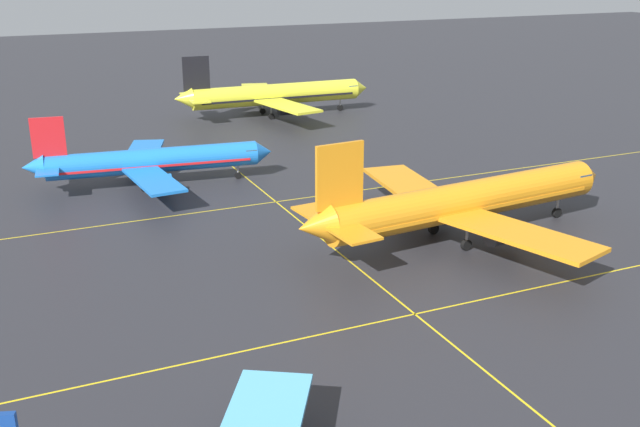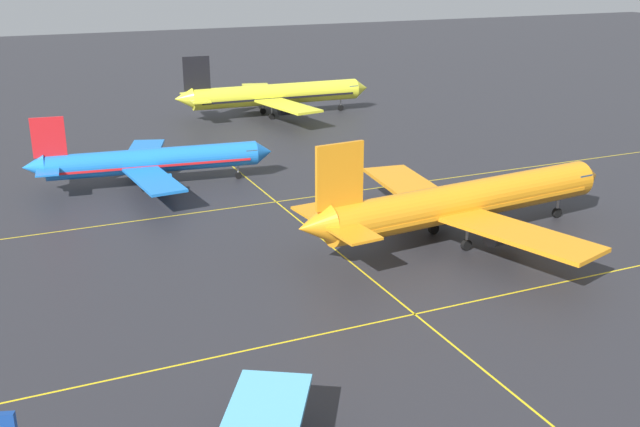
% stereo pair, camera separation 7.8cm
% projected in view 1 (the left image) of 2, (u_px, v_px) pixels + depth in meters
% --- Properties ---
extents(airliner_second_row, '(41.23, 35.40, 12.81)m').
position_uv_depth(airliner_second_row, '(463.00, 202.00, 80.49)').
color(airliner_second_row, orange).
rests_on(airliner_second_row, ground).
extents(airliner_third_row, '(33.14, 28.39, 10.30)m').
position_uv_depth(airliner_third_row, '(151.00, 161.00, 99.61)').
color(airliner_third_row, blue).
rests_on(airliner_third_row, ground).
extents(airliner_far_left_stand, '(39.42, 34.06, 12.28)m').
position_uv_depth(airliner_far_left_stand, '(274.00, 95.00, 143.28)').
color(airliner_far_left_stand, yellow).
rests_on(airliner_far_left_stand, ground).
extents(taxiway_markings, '(161.18, 113.02, 0.01)m').
position_uv_depth(taxiway_markings, '(415.00, 314.00, 64.81)').
color(taxiway_markings, yellow).
rests_on(taxiway_markings, ground).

